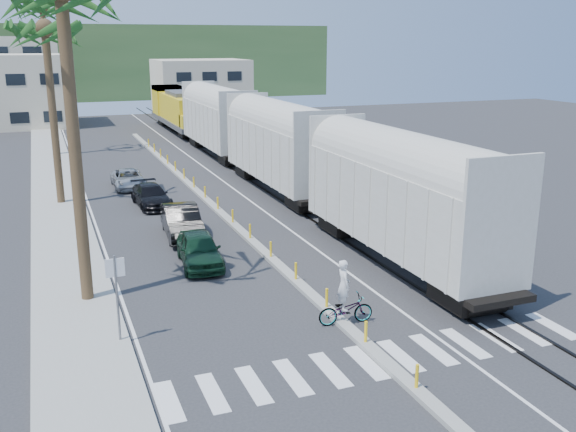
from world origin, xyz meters
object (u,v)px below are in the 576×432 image
object	(u,v)px
car_second	(182,221)
street_sign	(116,287)
cyclist	(345,304)
car_lead	(199,249)

from	to	relation	value
car_second	street_sign	bearing A→B (deg)	-107.77
street_sign	car_second	world-z (taller)	street_sign
street_sign	cyclist	distance (m)	7.63
cyclist	car_lead	bearing A→B (deg)	28.03
street_sign	car_second	size ratio (longest dim) A/B	0.62
car_lead	car_second	bearing A→B (deg)	92.78
street_sign	car_second	xyz separation A→B (m)	(4.37, 10.93, -1.19)
street_sign	car_lead	bearing A→B (deg)	57.10
cyclist	street_sign	bearing A→B (deg)	85.73
street_sign	car_lead	world-z (taller)	street_sign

